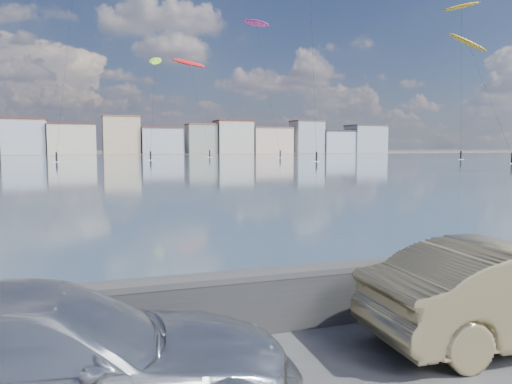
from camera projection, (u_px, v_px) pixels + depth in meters
bay_water at (96, 163)px, 91.67m from camera, size 500.00×177.00×0.00m
far_shore_strip at (90, 154)px, 193.84m from camera, size 500.00×60.00×0.00m
seawall at (223, 301)px, 7.99m from camera, size 400.00×0.36×1.08m
far_buildings at (94, 138)px, 180.52m from camera, size 240.79×13.26×14.60m
car_silver at (36, 366)px, 5.11m from camera, size 5.75×2.64×1.63m
kitesurfer_4 at (462, 9)px, 115.80m from camera, size 8.93×9.16×36.62m
kitesurfer_6 at (256, 24)px, 136.24m from camera, size 6.77×19.61×39.04m
kitesurfer_7 at (189, 64)px, 139.24m from camera, size 9.95×12.62×28.23m
kitesurfer_13 at (468, 45)px, 95.43m from camera, size 8.09×14.36×25.02m
kitesurfer_14 at (155, 62)px, 114.93m from camera, size 5.94×14.92×24.67m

